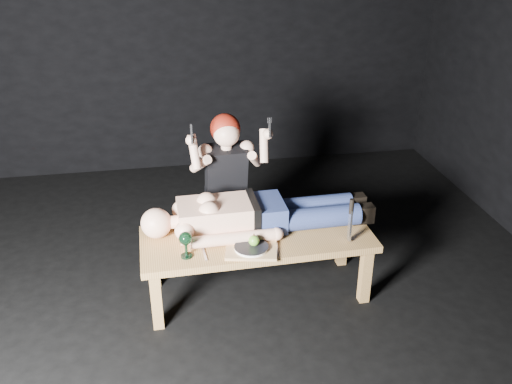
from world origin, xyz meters
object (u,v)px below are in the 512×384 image
Objects in this scene: table at (257,265)px; serving_tray at (251,250)px; kneeling_woman at (225,183)px; goblet at (186,245)px; carving_knife at (350,221)px; lying_man at (260,210)px.

serving_tray is (-0.07, -0.17, 0.23)m from table.
kneeling_woman is 0.80m from goblet.
carving_knife reaches higher than serving_tray.
lying_man reaches higher than goblet.
kneeling_woman is at bearing 65.52° from goblet.
kneeling_woman is 3.81× the size of carving_knife.
serving_tray reaches higher than table.
serving_tray is (0.07, -0.74, -0.13)m from kneeling_woman.
goblet is at bearing -162.29° from table.
table is at bearing -110.48° from lying_man.
lying_man is at bearing 69.14° from serving_tray.
lying_man reaches higher than table.
carving_knife is at bearing -17.80° from table.
lying_man is 4.63× the size of serving_tray.
lying_man is 0.48m from kneeling_woman.
carving_knife is (0.53, -0.29, 0.03)m from lying_man.
lying_man is at bearing 28.88° from goblet.
serving_tray is 0.65m from carving_knife.
goblet is at bearing -152.42° from lying_man.
lying_man is at bearing 149.89° from carving_knife.
table is 4.78× the size of serving_tray.
lying_man is 0.60m from carving_knife.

